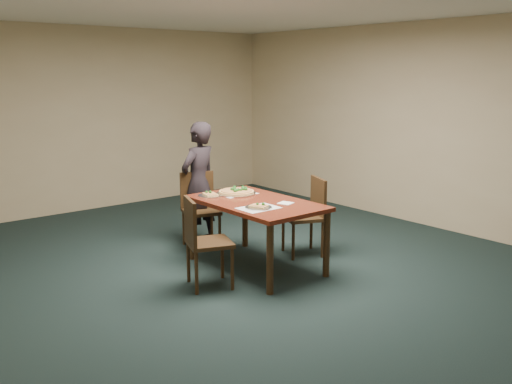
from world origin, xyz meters
TOP-DOWN VIEW (x-y plane):
  - ground at (0.00, 0.00)m, footprint 8.00×8.00m
  - room_shell at (0.00, 0.00)m, footprint 8.00×8.00m
  - dining_table at (0.01, 0.23)m, footprint 0.90×1.50m
  - chair_far at (-0.00, 1.31)m, footprint 0.54×0.54m
  - chair_left at (-0.77, 0.11)m, footprint 0.54×0.54m
  - chair_right at (0.80, 0.21)m, footprint 0.55×0.55m
  - diner at (0.07, 1.42)m, footprint 0.63×0.50m
  - placemat_main at (0.08, 0.66)m, footprint 0.42×0.32m
  - placemat_near at (-0.17, -0.04)m, footprint 0.40×0.30m
  - pizza_pan at (0.08, 0.66)m, footprint 0.44×0.44m
  - slice_plate_near at (-0.17, -0.04)m, footprint 0.28×0.28m
  - slice_plate_far at (-0.22, 0.76)m, footprint 0.28×0.28m
  - napkin at (0.19, -0.06)m, footprint 0.18×0.18m

SIDE VIEW (x-z plane):
  - ground at x=0.00m, z-range 0.00..0.00m
  - chair_far at x=0.00m, z-range 0.06..0.97m
  - chair_left at x=-0.77m, z-range 0.06..0.97m
  - chair_right at x=0.80m, z-range 0.06..0.97m
  - dining_table at x=0.01m, z-range 0.28..1.03m
  - placemat_main at x=0.08m, z-range 0.75..0.75m
  - placemat_near at x=-0.17m, z-range 0.75..0.75m
  - napkin at x=0.19m, z-range 0.75..0.76m
  - slice_plate_far at x=-0.22m, z-range 0.73..0.79m
  - diner at x=0.07m, z-range 0.00..1.52m
  - slice_plate_near at x=-0.17m, z-range 0.73..0.79m
  - pizza_pan at x=0.08m, z-range 0.74..0.81m
  - room_shell at x=0.00m, z-range -2.26..5.74m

